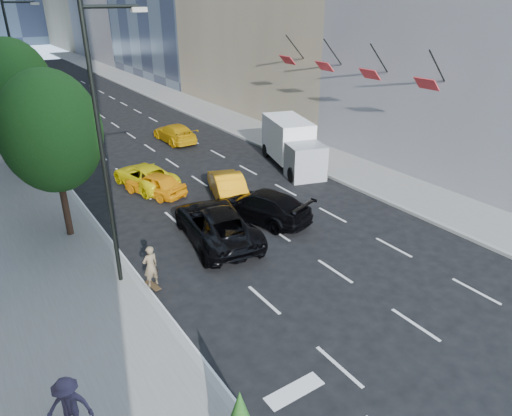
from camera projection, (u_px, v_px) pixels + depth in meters
ground at (316, 279)px, 18.01m from camera, size 160.00×160.00×0.00m
sidewalk_right at (197, 107)px, 45.68m from camera, size 4.00×120.00×0.15m
lamp_near at (105, 137)px, 15.42m from camera, size 2.13×0.22×10.00m
lamp_far at (20, 71)px, 29.02m from camera, size 2.13×0.22×10.00m
tree_near at (51, 132)px, 19.11m from camera, size 4.20×4.20×7.46m
tree_mid at (13, 88)px, 26.52m from camera, size 4.50×4.50×7.99m
facade_flags at (348, 67)px, 28.31m from camera, size 1.85×13.30×2.05m
skateboarder at (151, 269)px, 17.11m from camera, size 0.67×0.50×1.69m
black_sedan_lincoln at (216, 224)px, 20.60m from camera, size 3.59×6.21×1.63m
black_sedan_mercedes at (261, 205)px, 22.54m from camera, size 3.72×5.67×1.53m
taxi_a at (155, 184)px, 25.42m from camera, size 2.87×4.15×1.31m
taxi_b at (227, 184)px, 25.11m from camera, size 2.93×4.72×1.47m
taxi_c at (145, 176)px, 26.56m from camera, size 2.94×5.03×1.31m
taxi_d at (175, 133)px, 34.79m from camera, size 2.00×4.78×1.38m
city_bus at (54, 108)px, 39.20m from camera, size 5.33×10.86×2.95m
box_truck at (292, 144)px, 29.38m from camera, size 3.88×6.54×2.95m
pedestrian_c at (69, 407)px, 11.13m from camera, size 1.29×1.09×1.73m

